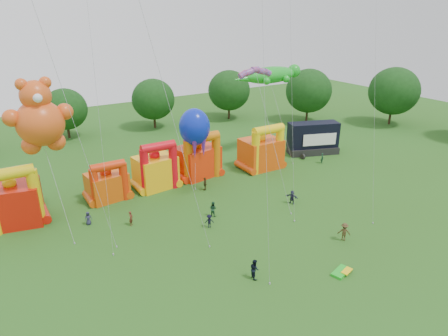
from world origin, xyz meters
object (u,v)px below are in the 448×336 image
bouncy_castle_0 (14,202)px  spectator_0 (88,218)px  spectator_4 (205,184)px  teddy_bear_kite (43,133)px  octopus_kite (195,137)px  bouncy_castle_2 (156,170)px  stage_trailer (313,138)px  gecko_kite (274,91)px

bouncy_castle_0 → spectator_0: bearing=-33.0°
bouncy_castle_0 → spectator_4: size_ratio=4.02×
teddy_bear_kite → octopus_kite: 18.54m
octopus_kite → bouncy_castle_0: bearing=180.0°
bouncy_castle_2 → stage_trailer: bearing=-1.5°
stage_trailer → spectator_0: (-37.10, -4.57, -1.72)m
octopus_kite → spectator_4: bearing=-95.3°
bouncy_castle_0 → teddy_bear_kite: teddy_bear_kite is taller
gecko_kite → spectator_4: 19.96m
stage_trailer → gecko_kite: gecko_kite is taller
bouncy_castle_2 → spectator_0: size_ratio=4.28×
gecko_kite → spectator_0: bearing=-165.6°
bouncy_castle_0 → octopus_kite: 22.43m
spectator_4 → gecko_kite: bearing=154.9°
stage_trailer → spectator_4: 22.21m
gecko_kite → octopus_kite: gecko_kite is taller
bouncy_castle_0 → spectator_4: 22.12m
teddy_bear_kite → spectator_4: 20.18m
bouncy_castle_2 → spectator_4: size_ratio=3.74×
stage_trailer → gecko_kite: bearing=148.1°
bouncy_castle_2 → teddy_bear_kite: teddy_bear_kite is taller
bouncy_castle_0 → stage_trailer: size_ratio=0.82×
bouncy_castle_0 → octopus_kite: bearing=-0.0°
spectator_4 → octopus_kite: bearing=-143.5°
gecko_kite → spectator_4: size_ratio=7.92×
octopus_kite → spectator_0: 17.04m
stage_trailer → gecko_kite: 10.15m
teddy_bear_kite → spectator_0: 10.20m
octopus_kite → teddy_bear_kite: bearing=-176.6°
spectator_4 → bouncy_castle_2: bearing=-87.8°
octopus_kite → spectator_0: size_ratio=6.66×
bouncy_castle_0 → gecko_kite: (38.08, 3.78, 7.51)m
octopus_kite → bouncy_castle_2: bearing=169.3°
stage_trailer → gecko_kite: (-5.63, 3.51, 7.68)m
gecko_kite → octopus_kite: (-15.97, -3.79, -3.78)m
bouncy_castle_0 → gecko_kite: size_ratio=0.51×
stage_trailer → teddy_bear_kite: size_ratio=0.54×
bouncy_castle_0 → bouncy_castle_2: 16.89m
stage_trailer → octopus_kite: size_ratio=0.84×
bouncy_castle_2 → bouncy_castle_0: bearing=-176.7°
stage_trailer → spectator_0: 37.42m
stage_trailer → teddy_bear_kite: (-39.73, -1.36, 7.59)m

